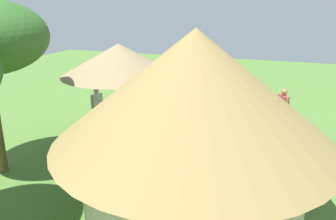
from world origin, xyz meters
The scene contains 13 objects.
ground_plane centered at (0.00, 0.00, 0.00)m, with size 36.00×36.00×0.00m, color #4E7731.
thatched_hut centered at (-1.53, 5.29, 2.45)m, with size 6.28×6.28×4.43m.
shade_umbrella centered at (2.12, 1.73, 3.00)m, with size 3.98×3.98×3.54m.
patio_dining_table centered at (2.12, 1.73, 0.66)m, with size 1.68×1.16×0.74m.
patio_chair_near_lawn centered at (2.38, 3.01, 0.52)m, with size 0.51×0.50×0.90m.
patio_chair_near_hut centered at (0.92, 1.23, 0.52)m, with size 0.56×0.57×0.90m.
patio_chair_west_end centered at (3.03, 0.80, 0.52)m, with size 0.61×0.61×0.90m.
guest_beside_umbrella centered at (3.69, 0.77, 0.98)m, with size 0.33×0.56×1.63m.
guest_behind_table centered at (0.45, 2.26, 1.03)m, with size 0.52×0.44×1.72m.
standing_watcher centered at (-3.30, -1.17, 1.05)m, with size 0.44×0.54×1.74m.
zebra_nearest_camera centered at (0.74, -1.47, 1.02)m, with size 2.20×0.71×1.56m.
zebra_by_umbrella centered at (-3.31, 0.72, 1.00)m, with size 1.41×2.09×1.54m.
brick_patio_kerb centered at (3.18, -3.94, 0.04)m, with size 2.80×0.36×0.08m, color #9C5E4C.
Camera 1 is at (-3.41, 12.31, 4.99)m, focal length 37.25 mm.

